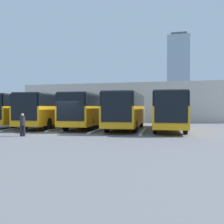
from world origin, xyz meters
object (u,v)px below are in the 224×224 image
Objects in this scene: bus_0 at (169,110)px; bus_1 at (126,109)px; bus_2 at (89,109)px; pedestrian at (23,124)px; bus_3 at (51,109)px; bus_4 at (22,109)px.

bus_0 and bus_1 have the same top height.
pedestrian is at bearing 72.99° from bus_2.
bus_3 reaches higher than pedestrian.
bus_3 is (7.67, -0.13, 0.00)m from bus_1.
bus_4 is 10.71m from pedestrian.
bus_4 is (15.35, -0.79, 0.00)m from bus_0.
bus_4 reaches higher than pedestrian.
bus_0 and bus_3 have the same top height.
bus_1 is (3.84, 0.05, 0.00)m from bus_0.
bus_1 is 9.72m from pedestrian.
bus_2 is 7.15× the size of pedestrian.
pedestrian is (1.66, 8.51, -0.95)m from bus_2.
bus_0 is 3.84m from bus_1.
bus_3 is at bearing 163.47° from bus_4.
pedestrian is (-6.02, 8.81, -0.95)m from bus_4.
bus_0 is 1.00× the size of bus_1.
bus_0 is 1.00× the size of bus_4.
bus_1 is 7.67m from bus_3.
bus_3 is 7.15× the size of pedestrian.
bus_1 is at bearing 173.04° from bus_3.
pedestrian is at bearing 34.68° from bus_0.
pedestrian is (-2.18, 8.10, -0.95)m from bus_3.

